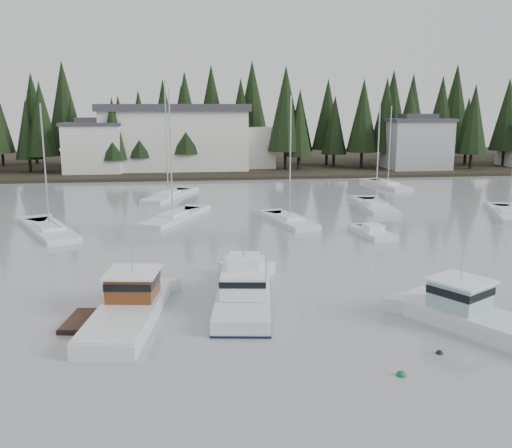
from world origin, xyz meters
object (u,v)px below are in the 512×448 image
at_px(house_east_a, 417,143).
at_px(sailboat_3, 509,215).
at_px(house_west, 94,146).
at_px(lobster_boat_teal, 481,320).
at_px(sailboat_5, 289,223).
at_px(sailboat_9, 173,219).
at_px(lobster_boat_brown, 126,311).
at_px(runabout_1, 373,234).
at_px(sailboat_6, 376,208).
at_px(cabin_cruiser_center, 244,293).
at_px(sailboat_2, 388,187).
at_px(harbor_inn, 187,138).
at_px(sailboat_0, 50,232).
at_px(sailboat_4, 168,197).

height_order(house_east_a, sailboat_3, sailboat_3).
bearing_deg(house_west, lobster_boat_teal, -66.71).
relative_size(sailboat_5, sailboat_9, 0.95).
bearing_deg(lobster_boat_brown, house_west, 18.07).
relative_size(house_west, runabout_1, 1.75).
relative_size(sailboat_6, runabout_1, 2.16).
bearing_deg(cabin_cruiser_center, house_east_a, -22.30).
bearing_deg(sailboat_5, sailboat_2, -52.67).
bearing_deg(lobster_boat_brown, cabin_cruiser_center, -65.66).
height_order(sailboat_3, sailboat_9, sailboat_3).
bearing_deg(sailboat_2, sailboat_6, 149.07).
height_order(harbor_inn, cabin_cruiser_center, harbor_inn).
distance_m(sailboat_3, runabout_1, 18.26).
relative_size(house_east_a, sailboat_5, 0.83).
height_order(cabin_cruiser_center, sailboat_9, sailboat_9).
relative_size(sailboat_0, sailboat_3, 0.82).
height_order(sailboat_0, runabout_1, sailboat_0).
relative_size(lobster_boat_brown, sailboat_4, 0.64).
relative_size(sailboat_3, sailboat_4, 0.99).
relative_size(cabin_cruiser_center, sailboat_4, 0.69).
height_order(lobster_boat_teal, sailboat_0, sailboat_0).
xyz_separation_m(sailboat_5, sailboat_9, (-11.34, 3.04, -0.00)).
bearing_deg(sailboat_6, sailboat_9, 103.73).
height_order(house_east_a, sailboat_5, sailboat_5).
distance_m(sailboat_3, sailboat_6, 13.63).
xyz_separation_m(house_west, sailboat_2, (42.82, -18.74, -4.60)).
bearing_deg(cabin_cruiser_center, sailboat_4, 15.53).
bearing_deg(sailboat_0, harbor_inn, -40.86).
xyz_separation_m(cabin_cruiser_center, sailboat_6, (17.60, 29.04, -0.58)).
height_order(harbor_inn, sailboat_0, sailboat_0).
height_order(lobster_boat_brown, cabin_cruiser_center, lobster_boat_brown).
height_order(sailboat_4, runabout_1, sailboat_4).
bearing_deg(sailboat_5, sailboat_3, -102.22).
height_order(harbor_inn, sailboat_3, sailboat_3).
bearing_deg(sailboat_5, harbor_inn, -2.17).
distance_m(harbor_inn, runabout_1, 53.88).
bearing_deg(sailboat_4, cabin_cruiser_center, -149.77).
xyz_separation_m(sailboat_3, sailboat_5, (-23.21, -0.88, -0.01)).
bearing_deg(sailboat_6, lobster_boat_teal, 174.21).
xyz_separation_m(house_west, cabin_cruiser_center, (18.13, -63.78, -4.02)).
distance_m(lobster_boat_brown, sailboat_3, 44.12).
height_order(sailboat_0, sailboat_4, sailboat_4).
bearing_deg(runabout_1, sailboat_4, 30.65).
xyz_separation_m(harbor_inn, sailboat_6, (20.69, -38.09, -5.72)).
bearing_deg(sailboat_3, lobster_boat_brown, 143.81).
relative_size(house_west, harbor_inn, 0.32).
bearing_deg(house_east_a, sailboat_9, -137.20).
relative_size(house_west, sailboat_3, 0.65).
xyz_separation_m(house_east_a, sailboat_4, (-41.44, -23.62, -4.83)).
xyz_separation_m(sailboat_0, sailboat_5, (22.21, 1.59, 0.02)).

